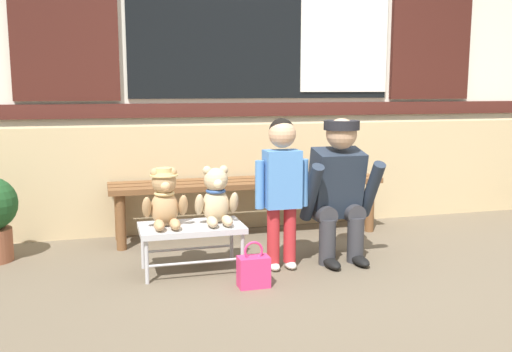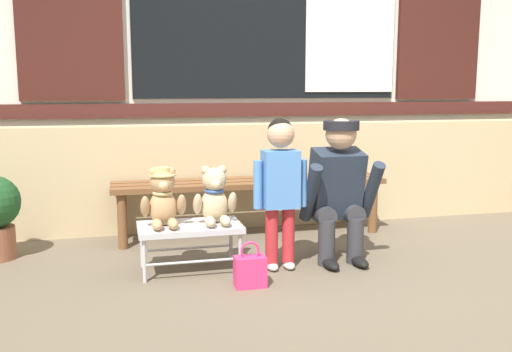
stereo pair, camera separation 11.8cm
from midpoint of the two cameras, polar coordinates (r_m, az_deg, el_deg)
The scene contains 10 objects.
ground_plane at distance 3.57m, azimuth 9.98°, elevation -9.85°, with size 60.00×60.00×0.00m, color brown.
brick_low_wall at distance 4.78m, azimuth 3.24°, elevation 0.27°, with size 6.42×0.25×0.85m, color tan.
shop_facade at distance 5.24m, azimuth 1.71°, elevation 14.19°, with size 6.55×0.26×3.21m.
wooden_bench_long at distance 4.35m, azimuth 0.18°, elevation -1.27°, with size 2.10×0.40×0.44m.
small_display_bench at distance 3.54m, azimuth -5.77°, elevation -5.45°, with size 0.64×0.36×0.30m.
teddy_bear_with_hat at distance 3.48m, azimuth -8.44°, elevation -2.27°, with size 0.28×0.27×0.36m.
teddy_bear_plain at distance 3.52m, azimuth -3.25°, elevation -2.19°, with size 0.28×0.26×0.36m.
child_standing at distance 3.50m, azimuth 3.45°, elevation -0.11°, with size 0.35×0.18×0.96m.
adult_crouching at distance 3.75m, azimuth 9.26°, elevation -1.36°, with size 0.50×0.49×0.95m.
handbag_on_ground at distance 3.30m, azimuth 0.44°, elevation -9.58°, with size 0.18×0.11×0.27m.
Camera 2 is at (-1.33, -3.10, 1.14)m, focal length 39.47 mm.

